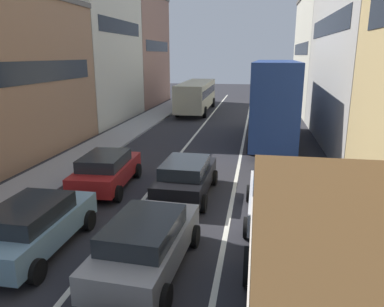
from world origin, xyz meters
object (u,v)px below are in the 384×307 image
removalist_box_truck (331,294)px  bus_mid_queue_primary (275,98)px  sedan_right_lane_behind_truck (277,198)px  bus_far_queue_secondary (196,94)px  wagon_left_lane_second (33,225)px  sedan_left_lane_third (106,170)px  hatchback_centre_lane_third (186,177)px  sedan_centre_lane_second (146,243)px

removalist_box_truck → bus_mid_queue_primary: size_ratio=0.73×
bus_mid_queue_primary → sedan_right_lane_behind_truck: bearing=-179.4°
bus_far_queue_secondary → removalist_box_truck: bearing=-167.7°
wagon_left_lane_second → sedan_left_lane_third: 5.24m
sedan_left_lane_third → bus_mid_queue_primary: bus_mid_queue_primary is taller
hatchback_centre_lane_third → bus_far_queue_secondary: (-3.24, 21.94, 0.96)m
removalist_box_truck → hatchback_centre_lane_third: 9.33m
removalist_box_truck → sedan_right_lane_behind_truck: removalist_box_truck is taller
hatchback_centre_lane_third → wagon_left_lane_second: bearing=146.3°
removalist_box_truck → sedan_right_lane_behind_truck: (-0.43, 6.79, -1.18)m
removalist_box_truck → wagon_left_lane_second: 8.13m
sedan_centre_lane_second → hatchback_centre_lane_third: size_ratio=1.01×
wagon_left_lane_second → bus_mid_queue_primary: bus_mid_queue_primary is taller
sedan_centre_lane_second → hatchback_centre_lane_third: bearing=3.2°
wagon_left_lane_second → removalist_box_truck: bearing=-115.9°
sedan_right_lane_behind_truck → bus_mid_queue_primary: (0.26, 11.75, 2.03)m
removalist_box_truck → wagon_left_lane_second: size_ratio=1.79×
hatchback_centre_lane_third → bus_mid_queue_primary: bus_mid_queue_primary is taller
hatchback_centre_lane_third → sedan_right_lane_behind_truck: 3.77m
sedan_left_lane_third → bus_far_queue_secondary: bearing=-4.0°
wagon_left_lane_second → bus_far_queue_secondary: size_ratio=0.41×
sedan_centre_lane_second → hatchback_centre_lane_third: 5.33m
sedan_centre_lane_second → sedan_right_lane_behind_truck: (3.41, 3.70, 0.00)m
removalist_box_truck → wagon_left_lane_second: removalist_box_truck is taller
sedan_centre_lane_second → hatchback_centre_lane_third: same height
sedan_centre_lane_second → bus_mid_queue_primary: 16.01m
hatchback_centre_lane_third → sedan_left_lane_third: (-3.44, 0.32, 0.00)m
removalist_box_truck → wagon_left_lane_second: (-7.25, 3.49, -1.18)m
bus_mid_queue_primary → wagon_left_lane_second: bearing=156.7°
hatchback_centre_lane_third → sedan_left_lane_third: 3.46m
sedan_left_lane_third → bus_mid_queue_primary: bearing=-39.4°
sedan_left_lane_third → wagon_left_lane_second: bearing=176.9°
removalist_box_truck → sedan_left_lane_third: (-7.28, 8.74, -1.18)m
wagon_left_lane_second → bus_mid_queue_primary: size_ratio=0.41×
sedan_centre_lane_second → wagon_left_lane_second: 3.44m
hatchback_centre_lane_third → sedan_right_lane_behind_truck: bearing=-114.5°
wagon_left_lane_second → bus_far_queue_secondary: 26.88m
sedan_centre_lane_second → sedan_right_lane_behind_truck: 5.03m
wagon_left_lane_second → bus_far_queue_secondary: bearing=-0.5°
bus_mid_queue_primary → sedan_left_lane_third: bearing=145.9°
hatchback_centre_lane_third → bus_far_queue_secondary: bus_far_queue_secondary is taller
hatchback_centre_lane_third → bus_far_queue_secondary: bearing=9.4°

